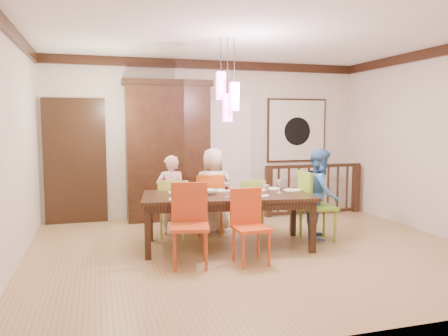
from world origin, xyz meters
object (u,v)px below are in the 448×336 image
object	(u,v)px
person_far_mid	(213,190)
person_end_right	(321,194)
balustrade	(314,188)
china_hutch	(168,150)
person_far_left	(171,195)
chair_far_left	(174,204)
dining_table	(227,199)
chair_end_right	(318,201)

from	to	relation	value
person_far_mid	person_end_right	distance (m)	1.68
person_far_mid	balustrade	bearing A→B (deg)	-147.91
china_hutch	person_far_left	size ratio (longest dim) A/B	2.00
china_hutch	person_end_right	size ratio (longest dim) A/B	1.84
person_far_left	person_end_right	distance (m)	2.29
person_far_left	person_end_right	world-z (taller)	person_end_right
chair_far_left	person_end_right	xyz separation A→B (m)	(2.12, -0.67, 0.17)
person_far_left	person_far_mid	xyz separation A→B (m)	(0.69, 0.01, 0.05)
person_far_mid	chair_far_left	bearing A→B (deg)	28.06
balustrade	person_end_right	bearing A→B (deg)	-113.95
dining_table	chair_far_left	world-z (taller)	chair_far_left
balustrade	china_hutch	bearing A→B (deg)	173.43
chair_end_right	balustrade	world-z (taller)	chair_end_right
person_end_right	person_far_mid	bearing A→B (deg)	87.46
chair_far_left	chair_end_right	xyz separation A→B (m)	(2.02, -0.79, 0.08)
dining_table	person_far_left	bearing A→B (deg)	134.63
person_far_left	chair_far_left	bearing A→B (deg)	97.32
dining_table	balustrade	distance (m)	2.78
china_hutch	person_far_mid	size ratio (longest dim) A/B	1.85
china_hutch	person_far_mid	bearing A→B (deg)	-63.81
person_far_left	person_far_mid	distance (m)	0.69
balustrade	person_far_mid	xyz separation A→B (m)	(-2.19, -0.77, 0.18)
china_hutch	person_far_left	distance (m)	1.29
dining_table	person_far_left	world-z (taller)	person_far_left
dining_table	chair_far_left	size ratio (longest dim) A/B	2.76
chair_far_left	person_far_mid	bearing A→B (deg)	-144.56
person_far_mid	person_far_left	bearing A→B (deg)	13.50
chair_far_left	person_end_right	bearing A→B (deg)	-177.33
dining_table	person_end_right	xyz separation A→B (m)	(1.48, 0.05, 0.01)
chair_far_left	balustrade	size ratio (longest dim) A/B	0.46
china_hutch	person_end_right	xyz separation A→B (m)	(1.99, -1.96, -0.57)
chair_end_right	balustrade	distance (m)	1.93
balustrade	dining_table	bearing A→B (deg)	-142.54
dining_table	person_far_mid	distance (m)	0.90
chair_end_right	balustrade	xyz separation A→B (m)	(0.84, 1.74, -0.10)
chair_end_right	balustrade	size ratio (longest dim) A/B	0.53
china_hutch	person_far_left	xyz separation A→B (m)	(-0.14, -1.12, -0.63)
dining_table	chair_far_left	distance (m)	0.97
balustrade	person_end_right	xyz separation A→B (m)	(-0.74, -1.62, 0.18)
chair_end_right	china_hutch	size ratio (longest dim) A/B	0.42
dining_table	chair_end_right	bearing A→B (deg)	5.41
chair_end_right	person_end_right	size ratio (longest dim) A/B	0.76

